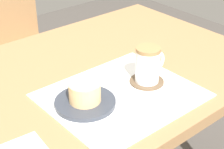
# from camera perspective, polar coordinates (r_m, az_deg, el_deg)

# --- Properties ---
(dining_table) EXTENTS (1.16, 0.73, 0.71)m
(dining_table) POSITION_cam_1_polar(r_m,az_deg,el_deg) (1.17, -4.36, -3.85)
(dining_table) COLOR #997047
(dining_table) RESTS_ON ground_plane
(wooden_chair) EXTENTS (0.43, 0.43, 0.90)m
(wooden_chair) POSITION_cam_1_polar(r_m,az_deg,el_deg) (1.86, -14.75, 4.22)
(wooden_chair) COLOR #997047
(wooden_chair) RESTS_ON ground_plane
(placemat) EXTENTS (0.40, 0.34, 0.00)m
(placemat) POSITION_cam_1_polar(r_m,az_deg,el_deg) (1.03, 1.44, -3.16)
(placemat) COLOR white
(placemat) RESTS_ON dining_table
(pastry_plate) EXTENTS (0.16, 0.16, 0.01)m
(pastry_plate) POSITION_cam_1_polar(r_m,az_deg,el_deg) (0.99, -4.11, -4.26)
(pastry_plate) COLOR #333842
(pastry_plate) RESTS_ON placemat
(pastry) EXTENTS (0.08, 0.08, 0.05)m
(pastry) POSITION_cam_1_polar(r_m,az_deg,el_deg) (0.97, -4.18, -2.70)
(pastry) COLOR #E5BC7F
(pastry) RESTS_ON pastry_plate
(coffee_coaster) EXTENTS (0.10, 0.10, 0.00)m
(coffee_coaster) POSITION_cam_1_polar(r_m,az_deg,el_deg) (1.09, 5.30, -1.05)
(coffee_coaster) COLOR brown
(coffee_coaster) RESTS_ON placemat
(coffee_mug) EXTENTS (0.10, 0.07, 0.11)m
(coffee_mug) POSITION_cam_1_polar(r_m,az_deg,el_deg) (1.06, 5.55, 1.56)
(coffee_mug) COLOR white
(coffee_mug) RESTS_ON coffee_coaster
(teaspoon) EXTENTS (0.13, 0.05, 0.01)m
(teaspoon) POSITION_cam_1_polar(r_m,az_deg,el_deg) (0.89, 1.92, -8.82)
(teaspoon) COLOR silver
(teaspoon) RESTS_ON placemat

